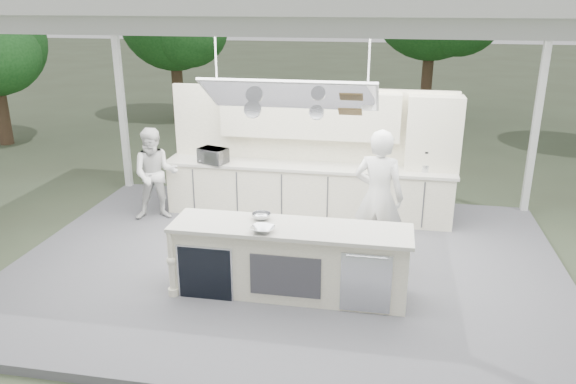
% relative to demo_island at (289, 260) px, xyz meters
% --- Properties ---
extents(ground, '(90.00, 90.00, 0.00)m').
position_rel_demo_island_xyz_m(ground, '(-0.18, 0.91, -0.60)').
color(ground, '#404D35').
rests_on(ground, ground).
extents(stage_deck, '(8.00, 6.00, 0.12)m').
position_rel_demo_island_xyz_m(stage_deck, '(-0.18, 0.91, -0.54)').
color(stage_deck, '#56565A').
rests_on(stage_deck, ground).
extents(tent, '(8.20, 6.20, 3.86)m').
position_rel_demo_island_xyz_m(tent, '(-0.18, 0.90, 3.11)').
color(tent, white).
rests_on(tent, ground).
extents(demo_island, '(3.10, 0.79, 0.95)m').
position_rel_demo_island_xyz_m(demo_island, '(0.00, 0.00, 0.00)').
color(demo_island, white).
rests_on(demo_island, stage_deck).
extents(back_counter, '(5.08, 0.72, 0.95)m').
position_rel_demo_island_xyz_m(back_counter, '(-0.18, 2.81, 0.00)').
color(back_counter, white).
rests_on(back_counter, stage_deck).
extents(back_wall_unit, '(5.05, 0.48, 2.25)m').
position_rel_demo_island_xyz_m(back_wall_unit, '(0.27, 3.03, 0.98)').
color(back_wall_unit, white).
rests_on(back_wall_unit, stage_deck).
extents(tree_cluster, '(19.55, 9.40, 5.85)m').
position_rel_demo_island_xyz_m(tree_cluster, '(-0.34, 10.68, 2.69)').
color(tree_cluster, '#452D22').
rests_on(tree_cluster, ground).
extents(head_chef, '(0.81, 0.62, 1.99)m').
position_rel_demo_island_xyz_m(head_chef, '(1.10, 1.21, 0.52)').
color(head_chef, white).
rests_on(head_chef, stage_deck).
extents(sous_chef, '(0.95, 0.84, 1.63)m').
position_rel_demo_island_xyz_m(sous_chef, '(-2.75, 2.20, 0.34)').
color(sous_chef, silver).
rests_on(sous_chef, stage_deck).
extents(toaster_oven, '(0.56, 0.47, 0.27)m').
position_rel_demo_island_xyz_m(toaster_oven, '(-1.83, 2.61, 0.61)').
color(toaster_oven, '#B4B6BC').
rests_on(toaster_oven, back_counter).
extents(bowl_large, '(0.34, 0.34, 0.07)m').
position_rel_demo_island_xyz_m(bowl_large, '(-0.29, -0.23, 0.51)').
color(bowl_large, silver).
rests_on(bowl_large, demo_island).
extents(bowl_small, '(0.26, 0.26, 0.08)m').
position_rel_demo_island_xyz_m(bowl_small, '(-0.40, 0.19, 0.51)').
color(bowl_small, '#ADB0B4').
rests_on(bowl_small, demo_island).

